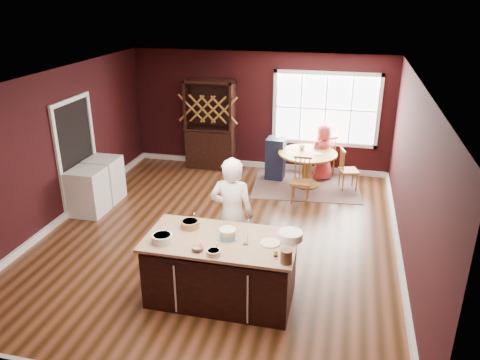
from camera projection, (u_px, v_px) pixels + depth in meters
name	position (u px, v px, depth m)	size (l,w,h in m)	color
room_shell	(218.00, 162.00, 7.61)	(7.00, 7.00, 7.00)	brown
window	(326.00, 109.00, 10.36)	(2.36, 0.10, 1.66)	white
doorway	(77.00, 156.00, 8.91)	(0.08, 1.26, 2.13)	white
kitchen_island	(221.00, 270.00, 6.33)	(2.00, 1.05, 0.92)	black
dining_table	(307.00, 162.00, 9.99)	(1.24, 1.24, 0.75)	brown
baker	(232.00, 215.00, 6.85)	(0.65, 0.43, 1.79)	white
layer_cake	(228.00, 233.00, 6.15)	(0.31, 0.31, 0.13)	white
bowl_blue	(162.00, 238.00, 6.05)	(0.27, 0.27, 0.10)	white
bowl_yellow	(190.00, 224.00, 6.43)	(0.26, 0.26, 0.10)	brown
bowl_pink	(197.00, 249.00, 5.86)	(0.15, 0.15, 0.05)	silver
bowl_olive	(214.00, 253.00, 5.76)	(0.18, 0.18, 0.07)	beige
drinking_glass	(246.00, 239.00, 5.99)	(0.07, 0.07, 0.15)	silver
dinner_plate	(270.00, 243.00, 6.03)	(0.26, 0.26, 0.02)	beige
white_tub	(290.00, 236.00, 6.11)	(0.32, 0.32, 0.11)	white
stoneware_crock	(286.00, 256.00, 5.58)	(0.14, 0.14, 0.17)	brown
toy_figurine	(276.00, 253.00, 5.72)	(0.05, 0.05, 0.09)	gold
rug	(306.00, 185.00, 10.19)	(2.26, 1.74, 0.01)	brown
chair_east	(349.00, 169.00, 9.86)	(0.38, 0.36, 0.90)	#965B32
chair_south	(301.00, 180.00, 9.26)	(0.38, 0.37, 0.91)	brown
chair_north	(325.00, 155.00, 10.59)	(0.40, 0.38, 0.96)	brown
seated_woman	(323.00, 152.00, 10.30)	(0.62, 0.40, 1.26)	#BA363B
high_chair	(276.00, 158.00, 10.40)	(0.40, 0.40, 0.98)	black
toddler	(276.00, 143.00, 10.36)	(0.18, 0.14, 0.26)	#8CA5BF
table_plate	(318.00, 154.00, 9.81)	(0.19, 0.19, 0.01)	beige
table_cup	(302.00, 147.00, 10.10)	(0.12, 0.12, 0.10)	white
hutch	(210.00, 125.00, 10.86)	(1.14, 0.47, 2.08)	#3C2313
washer	(88.00, 192.00, 8.77)	(0.60, 0.59, 0.88)	white
dryer	(105.00, 179.00, 9.34)	(0.61, 0.59, 0.88)	white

